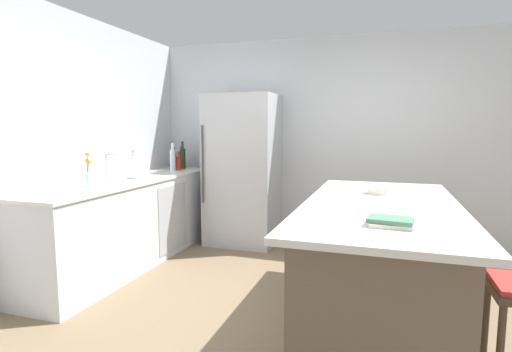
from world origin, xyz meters
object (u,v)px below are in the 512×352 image
at_px(kitchen_island, 379,264).
at_px(whiskey_bottle, 174,161).
at_px(sink_faucet, 108,167).
at_px(hot_sauce_bottle, 179,163).
at_px(flower_vase, 89,177).
at_px(wine_bottle, 183,158).
at_px(mixing_bowl, 379,189).
at_px(refrigerator, 243,170).
at_px(paper_towel_roll, 133,166).
at_px(cookbook_stack, 390,222).
at_px(soda_bottle, 173,159).
at_px(vinegar_bottle, 181,159).

height_order(kitchen_island, whiskey_bottle, whiskey_bottle).
distance_m(sink_faucet, whiskey_bottle, 1.34).
bearing_deg(hot_sauce_bottle, kitchen_island, -32.16).
bearing_deg(flower_vase, wine_bottle, 89.84).
relative_size(flower_vase, mixing_bowl, 1.60).
xyz_separation_m(refrigerator, whiskey_bottle, (-0.96, -0.05, 0.10)).
bearing_deg(paper_towel_roll, cookbook_stack, -27.53).
bearing_deg(sink_faucet, wine_bottle, 87.55).
height_order(sink_faucet, cookbook_stack, sink_faucet).
bearing_deg(cookbook_stack, soda_bottle, 140.02).
height_order(vinegar_bottle, whiskey_bottle, whiskey_bottle).
bearing_deg(hot_sauce_bottle, mixing_bowl, -25.23).
height_order(kitchen_island, flower_vase, flower_vase).
distance_m(kitchen_island, cookbook_stack, 0.86).
xyz_separation_m(hot_sauce_bottle, mixing_bowl, (2.52, -1.19, -0.05)).
height_order(sink_faucet, hot_sauce_bottle, sink_faucet).
xyz_separation_m(kitchen_island, hot_sauce_bottle, (-2.54, 1.60, 0.55)).
relative_size(paper_towel_roll, vinegar_bottle, 1.08).
distance_m(refrigerator, hot_sauce_bottle, 0.86).
height_order(vinegar_bottle, soda_bottle, soda_bottle).
bearing_deg(cookbook_stack, mixing_bowl, 93.89).
distance_m(sink_faucet, flower_vase, 0.35).
bearing_deg(vinegar_bottle, whiskey_bottle, -91.02).
height_order(whiskey_bottle, mixing_bowl, whiskey_bottle).
bearing_deg(soda_bottle, mixing_bowl, -23.17).
bearing_deg(cookbook_stack, wine_bottle, 136.73).
bearing_deg(kitchen_island, hot_sauce_bottle, 147.84).
height_order(refrigerator, cookbook_stack, refrigerator).
height_order(kitchen_island, mixing_bowl, mixing_bowl).
bearing_deg(paper_towel_roll, mixing_bowl, -5.75).
xyz_separation_m(flower_vase, paper_towel_roll, (0.01, 0.67, 0.04)).
bearing_deg(kitchen_island, vinegar_bottle, 144.71).
height_order(cookbook_stack, mixing_bowl, mixing_bowl).
xyz_separation_m(kitchen_island, vinegar_bottle, (-2.66, 1.88, 0.57)).
xyz_separation_m(paper_towel_roll, mixing_bowl, (2.55, -0.26, -0.09)).
xyz_separation_m(whiskey_bottle, soda_bottle, (0.09, -0.18, 0.03)).
bearing_deg(paper_towel_roll, kitchen_island, -14.54).
distance_m(refrigerator, cookbook_stack, 3.00).
height_order(kitchen_island, wine_bottle, wine_bottle).
xyz_separation_m(paper_towel_roll, cookbook_stack, (2.63, -1.37, -0.10)).
distance_m(hot_sauce_bottle, cookbook_stack, 3.47).
distance_m(kitchen_island, hot_sauce_bottle, 3.05).
height_order(paper_towel_roll, hot_sauce_bottle, paper_towel_roll).
height_order(sink_faucet, flower_vase, flower_vase).
relative_size(hot_sauce_bottle, mixing_bowl, 1.20).
height_order(kitchen_island, refrigerator, refrigerator).
bearing_deg(mixing_bowl, whiskey_bottle, 154.29).
distance_m(hot_sauce_bottle, mixing_bowl, 2.79).
bearing_deg(hot_sauce_bottle, wine_bottle, 101.77).
xyz_separation_m(wine_bottle, hot_sauce_bottle, (0.04, -0.18, -0.05)).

